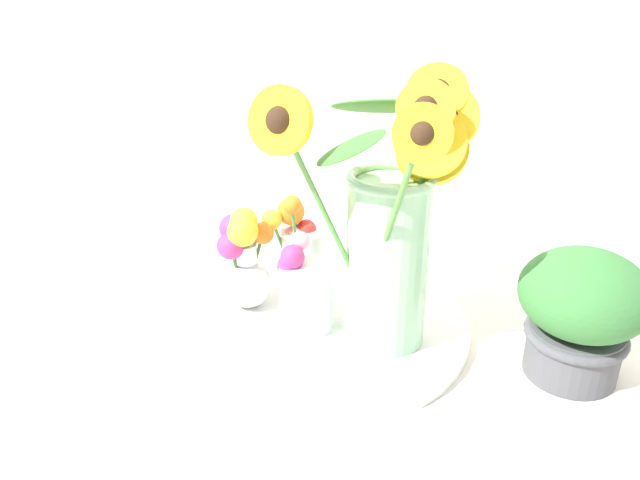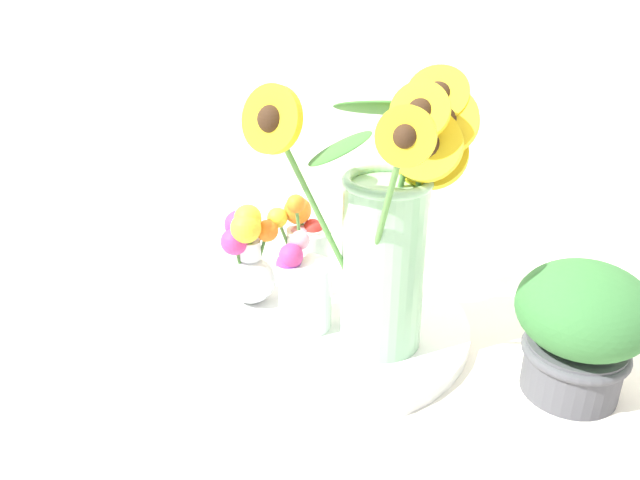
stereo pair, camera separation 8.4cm
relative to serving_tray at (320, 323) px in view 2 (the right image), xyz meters
name	(u,v)px [view 2 (the right image)]	position (x,y,z in m)	size (l,w,h in m)	color
ground_plane	(313,356)	(0.02, -0.06, -0.01)	(6.00, 6.00, 0.00)	silver
serving_tray	(320,323)	(0.00, 0.00, 0.00)	(0.42, 0.42, 0.02)	white
mason_jar_sunflowers	(388,232)	(0.10, -0.01, 0.17)	(0.25, 0.24, 0.36)	#99CC9E
vase_small_center	(303,289)	(-0.01, -0.03, 0.07)	(0.08, 0.07, 0.14)	white
vase_bulb_right	(248,256)	(-0.11, -0.01, 0.08)	(0.08, 0.07, 0.16)	white
vase_small_back	(306,249)	(-0.06, 0.06, 0.08)	(0.09, 0.09, 0.17)	white
potted_plant	(581,326)	(0.34, 0.02, 0.09)	(0.16, 0.16, 0.17)	#4C4C51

